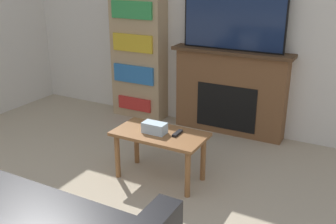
{
  "coord_description": "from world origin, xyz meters",
  "views": [
    {
      "loc": [
        1.66,
        -0.6,
        1.92
      ],
      "look_at": [
        0.06,
        2.39,
        0.66
      ],
      "focal_mm": 42.0,
      "sensor_mm": 36.0,
      "label": 1
    }
  ],
  "objects_px": {
    "fireplace": "(230,92)",
    "coffee_table": "(160,141)",
    "tv": "(233,18)",
    "bookshelf": "(139,57)"
  },
  "relations": [
    {
      "from": "fireplace",
      "to": "tv",
      "type": "relative_size",
      "value": 1.2
    },
    {
      "from": "fireplace",
      "to": "coffee_table",
      "type": "distance_m",
      "value": 1.41
    },
    {
      "from": "tv",
      "to": "coffee_table",
      "type": "xyz_separation_m",
      "value": [
        -0.18,
        -1.38,
        -0.99
      ]
    },
    {
      "from": "fireplace",
      "to": "coffee_table",
      "type": "bearing_deg",
      "value": -97.26
    },
    {
      "from": "coffee_table",
      "to": "tv",
      "type": "bearing_deg",
      "value": 82.64
    },
    {
      "from": "fireplace",
      "to": "coffee_table",
      "type": "relative_size",
      "value": 1.66
    },
    {
      "from": "fireplace",
      "to": "bookshelf",
      "type": "relative_size",
      "value": 0.88
    },
    {
      "from": "tv",
      "to": "bookshelf",
      "type": "bearing_deg",
      "value": -179.83
    },
    {
      "from": "fireplace",
      "to": "coffee_table",
      "type": "xyz_separation_m",
      "value": [
        -0.18,
        -1.4,
        -0.12
      ]
    },
    {
      "from": "tv",
      "to": "coffee_table",
      "type": "height_order",
      "value": "tv"
    }
  ]
}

